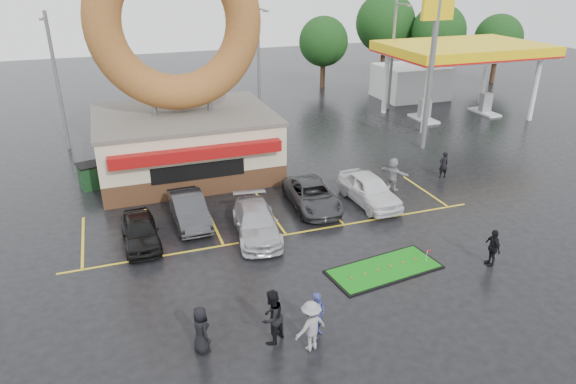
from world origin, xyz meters
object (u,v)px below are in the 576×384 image
object	(u,v)px
shell_sign	(435,37)
dumpster	(96,175)
gas_station	(439,65)
person_cameraman	(493,247)
person_blue	(318,315)
donut_shop	(182,100)
streetlight_mid	(259,64)
streetlight_right	(393,53)
car_black	(140,231)
car_dgrey	(189,209)
car_grey	(312,196)
putting_green	(384,269)
car_white	(369,189)
streetlight_left	(57,79)
car_silver	(256,222)

from	to	relation	value
shell_sign	dumpster	size ratio (longest dim) A/B	5.89
gas_station	person_cameraman	bearing A→B (deg)	-119.13
gas_station	person_blue	world-z (taller)	gas_station
donut_shop	shell_sign	xyz separation A→B (m)	(16.00, -0.97, 2.91)
streetlight_mid	person_blue	bearing A→B (deg)	-102.29
donut_shop	streetlight_mid	bearing A→B (deg)	48.62
donut_shop	streetlight_mid	distance (m)	10.59
streetlight_mid	streetlight_right	xyz separation A→B (m)	(12.00, 1.00, 0.00)
streetlight_mid	car_black	bearing A→B (deg)	-122.97
shell_sign	donut_shop	bearing A→B (deg)	176.53
gas_station	car_dgrey	xyz separation A→B (m)	(-24.04, -14.77, -2.99)
donut_shop	person_cameraman	xyz separation A→B (m)	(10.26, -14.88, -3.65)
car_grey	putting_green	bearing A→B (deg)	-81.96
car_dgrey	car_grey	xyz separation A→B (m)	(6.30, -0.38, -0.05)
person_blue	streetlight_mid	bearing A→B (deg)	40.17
shell_sign	streetlight_mid	world-z (taller)	shell_sign
gas_station	putting_green	distance (m)	27.95
person_blue	car_black	bearing A→B (deg)	83.62
person_cameraman	car_black	bearing A→B (deg)	-108.43
donut_shop	car_white	xyz separation A→B (m)	(8.30, -7.71, -3.69)
car_grey	gas_station	bearing A→B (deg)	43.61
streetlight_mid	putting_green	xyz separation A→B (m)	(-1.16, -21.73, -4.74)
car_dgrey	person_blue	bearing A→B (deg)	-76.04
streetlight_left	donut_shop	bearing A→B (deg)	-44.78
car_silver	person_cameraman	xyz separation A→B (m)	(8.59, -5.72, 0.13)
donut_shop	car_dgrey	bearing A→B (deg)	-98.68
streetlight_left	person_blue	distance (m)	25.42
streetlight_left	person_blue	world-z (taller)	streetlight_left
shell_sign	streetlight_right	bearing A→B (deg)	73.17
car_dgrey	car_silver	distance (m)	3.59
shell_sign	dumpster	bearing A→B (deg)	178.62
putting_green	car_dgrey	bearing A→B (deg)	134.58
gas_station	dumpster	xyz separation A→B (m)	(-28.24, -8.43, -3.05)
streetlight_left	car_black	distance (m)	16.08
car_grey	dumpster	bearing A→B (deg)	150.48
streetlight_right	person_cameraman	world-z (taller)	streetlight_right
car_black	car_silver	bearing A→B (deg)	-12.03
car_black	shell_sign	bearing A→B (deg)	19.02
gas_station	putting_green	world-z (taller)	gas_station
person_cameraman	car_grey	bearing A→B (deg)	-139.44
gas_station	car_grey	distance (m)	23.52
streetlight_mid	streetlight_right	bearing A→B (deg)	4.76
gas_station	donut_shop	bearing A→B (deg)	-160.89
shell_sign	streetlight_mid	distance (m)	12.93
car_black	car_white	size ratio (longest dim) A/B	0.85
person_blue	dumpster	xyz separation A→B (m)	(-6.88, 16.18, -0.20)
person_blue	dumpster	distance (m)	17.58
putting_green	car_black	bearing A→B (deg)	148.98
donut_shop	car_white	distance (m)	11.91
donut_shop	streetlight_mid	xyz separation A→B (m)	(7.00, 7.95, 0.32)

